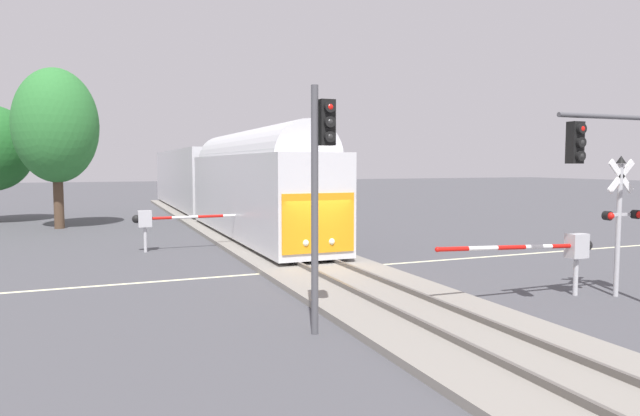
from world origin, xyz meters
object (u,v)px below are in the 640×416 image
crossing_gate_far (163,220)px  traffic_signal_near_right (636,160)px  commuter_train (215,179)px  oak_behind_train (56,126)px  crossing_signal_mast (620,211)px  crossing_gate_near (563,248)px  traffic_signal_median (321,169)px

crossing_gate_far → traffic_signal_near_right: bearing=-56.0°
commuter_train → oak_behind_train: size_ratio=4.29×
crossing_signal_mast → crossing_gate_far: (-11.11, 13.53, -1.07)m
commuter_train → crossing_gate_near: commuter_train is taller
traffic_signal_median → traffic_signal_near_right: 8.21m
traffic_signal_median → oak_behind_train: 25.87m
crossing_gate_near → crossing_signal_mast: 1.93m
commuter_train → crossing_gate_far: commuter_train is taller
traffic_signal_median → crossing_gate_far: bearing=98.0°
crossing_signal_mast → commuter_train: bearing=104.1°
crossing_gate_far → crossing_gate_near: bearing=-53.5°
commuter_train → traffic_signal_median: size_ratio=7.29×
crossing_signal_mast → crossing_gate_far: 17.55m
commuter_train → traffic_signal_near_right: 27.43m
oak_behind_train → crossing_signal_mast: bearing=-57.5°
commuter_train → oak_behind_train: bearing=-175.3°
crossing_signal_mast → traffic_signal_near_right: size_ratio=0.77×
traffic_signal_median → oak_behind_train: bearing=104.8°
crossing_gate_near → crossing_signal_mast: crossing_signal_mast is taller
commuter_train → crossing_gate_near: size_ratio=7.55×
traffic_signal_near_right → oak_behind_train: oak_behind_train is taller
crossing_gate_near → crossing_signal_mast: bearing=-20.1°
crossing_signal_mast → traffic_signal_median: bearing=-179.3°
traffic_signal_median → traffic_signal_near_right: size_ratio=1.06×
crossing_gate_near → traffic_signal_median: bearing=-175.0°
commuter_train → crossing_signal_mast: bearing=-75.9°
crossing_gate_near → oak_behind_train: (-14.27, 24.24, 4.59)m
crossing_gate_near → crossing_gate_far: 16.14m
crossing_signal_mast → crossing_gate_far: bearing=129.4°
crossing_signal_mast → oak_behind_train: bearing=122.5°
commuter_train → crossing_gate_near: 25.52m
crossing_gate_far → oak_behind_train: bearing=112.6°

